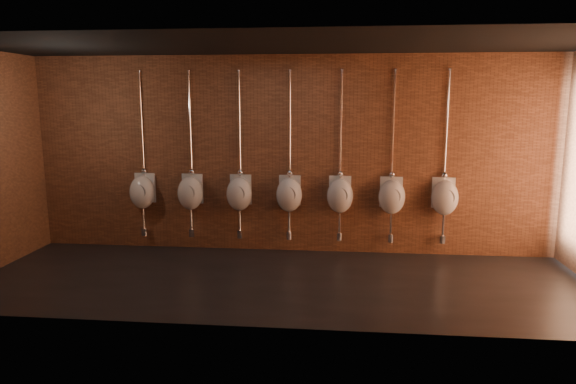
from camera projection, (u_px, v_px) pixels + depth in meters
name	position (u px, v px, depth m)	size (l,w,h in m)	color
ground	(280.00, 281.00, 7.16)	(8.50, 8.50, 0.00)	black
room_shell	(280.00, 136.00, 6.80)	(8.54, 3.04, 3.22)	black
urinal_0	(142.00, 191.00, 8.55)	(0.46, 0.41, 2.72)	silver
urinal_1	(190.00, 192.00, 8.47)	(0.46, 0.41, 2.72)	silver
urinal_2	(239.00, 193.00, 8.39)	(0.46, 0.41, 2.72)	silver
urinal_3	(289.00, 194.00, 8.31)	(0.46, 0.41, 2.72)	silver
urinal_4	(340.00, 195.00, 8.23)	(0.46, 0.41, 2.72)	silver
urinal_5	(392.00, 196.00, 8.15)	(0.46, 0.41, 2.72)	silver
urinal_6	(445.00, 197.00, 8.07)	(0.46, 0.41, 2.72)	silver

